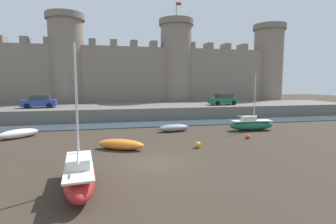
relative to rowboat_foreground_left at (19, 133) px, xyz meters
The scene contains 13 objects.
ground_plane 14.17m from the rowboat_foreground_left, 42.89° to the right, with size 160.00×160.00×0.00m, color #382D23.
water_channel 11.49m from the rowboat_foreground_left, 25.40° to the left, with size 80.00×4.50×0.10m, color #3D4C56.
quay_road 16.01m from the rowboat_foreground_left, 49.56° to the left, with size 67.23×10.00×1.61m, color #666059.
castle 24.47m from the rowboat_foreground_left, 63.92° to the left, with size 61.33×6.10×18.79m.
rowboat_foreground_left is the anchor object (origin of this frame).
rowboat_near_channel_right 10.43m from the rowboat_foreground_left, 35.04° to the right, with size 3.65×2.60×0.76m.
sailboat_foreground_centre 14.33m from the rowboat_foreground_left, 63.35° to the right, with size 1.93×5.40×6.56m.
sailboat_midflat_left 21.82m from the rowboat_foreground_left, ahead, with size 4.69×1.54×5.73m.
rowboat_midflat_centre 13.97m from the rowboat_foreground_left, ahead, with size 3.27×1.56×0.72m.
mooring_buoy_off_centre 15.65m from the rowboat_foreground_left, 25.43° to the right, with size 0.47×0.47×0.47m, color orange.
mooring_buoy_near_shore 19.93m from the rowboat_foreground_left, 13.45° to the right, with size 0.39×0.39×0.39m, color #E04C1E.
car_quay_centre_west 26.11m from the rowboat_foreground_left, 23.46° to the left, with size 4.19×2.05×1.62m.
car_quay_east 11.63m from the rowboat_foreground_left, 94.71° to the left, with size 4.19×2.05×1.62m.
Camera 1 is at (-2.53, -15.13, 4.81)m, focal length 28.00 mm.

